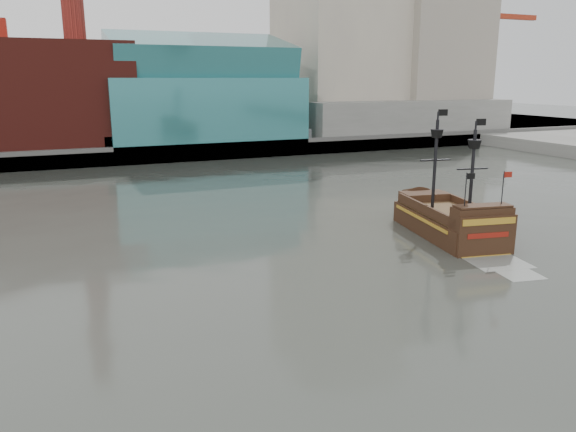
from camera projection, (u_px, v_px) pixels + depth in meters
name	position (u px, v px, depth m)	size (l,w,h in m)	color
ground	(400.00, 354.00, 25.07)	(400.00, 400.00, 0.00)	#2D302A
promenade_far	(122.00, 137.00, 106.78)	(220.00, 60.00, 2.00)	slate
seawall	(150.00, 155.00, 80.43)	(220.00, 1.00, 2.60)	#4C4C49
skyline	(150.00, 3.00, 96.51)	(149.00, 45.00, 62.00)	brown
crane_a	(489.00, 45.00, 123.89)	(22.50, 4.00, 32.25)	slate
crane_b	(489.00, 63.00, 137.35)	(19.10, 4.00, 26.25)	slate
pirate_ship	(449.00, 224.00, 43.65)	(6.59, 14.39, 10.38)	black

